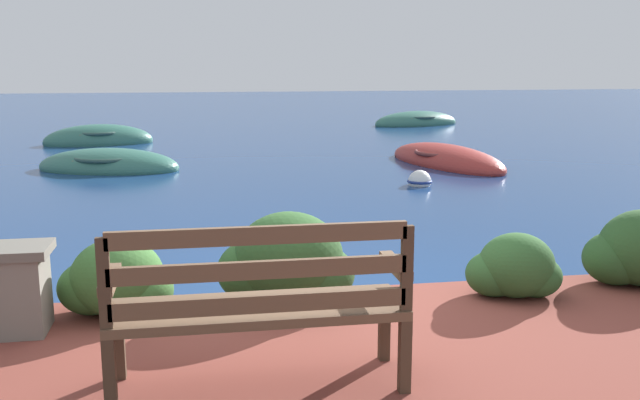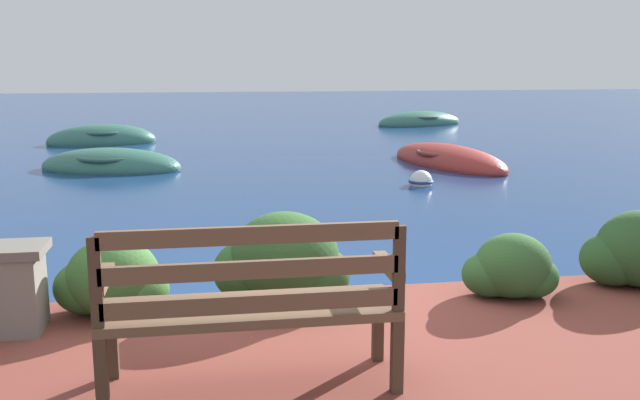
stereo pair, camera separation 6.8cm
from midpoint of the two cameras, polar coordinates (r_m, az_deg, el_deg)
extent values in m
plane|color=navy|center=(5.54, -1.57, -9.36)|extent=(80.00, 80.00, 0.00)
cube|color=#433123|center=(4.12, -15.83, -10.95)|extent=(0.06, 0.06, 0.40)
cube|color=#433123|center=(4.20, 5.12, -10.08)|extent=(0.06, 0.06, 0.40)
cube|color=#433123|center=(3.73, -16.56, -13.35)|extent=(0.06, 0.06, 0.40)
cube|color=#433123|center=(3.83, 6.70, -12.30)|extent=(0.06, 0.06, 0.40)
cube|color=brown|center=(3.82, -5.06, -8.71)|extent=(1.55, 0.48, 0.05)
cube|color=brown|center=(3.59, -4.84, -8.26)|extent=(1.47, 0.04, 0.09)
cube|color=brown|center=(3.53, -4.89, -5.58)|extent=(1.47, 0.04, 0.09)
cube|color=brown|center=(3.49, -4.94, -2.82)|extent=(1.47, 0.04, 0.09)
cube|color=#433123|center=(3.57, -16.98, -6.37)|extent=(0.06, 0.04, 0.45)
cube|color=#433123|center=(3.67, 6.87, -5.47)|extent=(0.06, 0.04, 0.45)
cube|color=brown|center=(3.78, -16.53, -6.08)|extent=(0.07, 0.43, 0.05)
cube|color=brown|center=(3.87, 5.99, -5.24)|extent=(0.07, 0.43, 0.05)
ellipsoid|color=#38662D|center=(5.08, -15.85, -5.92)|extent=(0.63, 0.57, 0.53)
ellipsoid|color=#38662D|center=(5.17, -17.66, -6.63)|extent=(0.47, 0.42, 0.38)
ellipsoid|color=#38662D|center=(5.06, -14.05, -7.01)|extent=(0.44, 0.40, 0.35)
ellipsoid|color=#284C23|center=(5.09, -2.48, -4.66)|extent=(0.78, 0.71, 0.67)
ellipsoid|color=#284C23|center=(5.16, -4.94, -5.63)|extent=(0.59, 0.53, 0.47)
ellipsoid|color=#284C23|center=(5.11, -0.22, -5.96)|extent=(0.55, 0.49, 0.43)
ellipsoid|color=#2D5628|center=(5.44, 15.53, -5.08)|extent=(0.56, 0.51, 0.48)
ellipsoid|color=#2D5628|center=(5.43, 13.81, -5.78)|extent=(0.42, 0.38, 0.34)
ellipsoid|color=#2D5628|center=(5.49, 16.95, -5.90)|extent=(0.39, 0.35, 0.31)
ellipsoid|color=#284C23|center=(5.99, 22.76, -4.35)|extent=(0.52, 0.47, 0.42)
ellipsoid|color=#9E2D28|center=(13.73, 10.35, 3.03)|extent=(1.99, 3.46, 0.65)
torus|color=brown|center=(13.71, 10.38, 3.78)|extent=(1.47, 1.47, 0.07)
cube|color=#846647|center=(13.31, 11.56, 3.39)|extent=(0.95, 0.36, 0.04)
cube|color=#846647|center=(14.05, 9.43, 3.86)|extent=(0.95, 0.36, 0.04)
ellipsoid|color=#336B5B|center=(13.36, -16.23, 2.56)|extent=(2.83, 1.93, 0.69)
torus|color=#304F46|center=(13.34, -16.27, 3.36)|extent=(1.57, 1.57, 0.07)
cube|color=#846647|center=(13.50, -17.77, 3.23)|extent=(0.40, 1.00, 0.04)
cube|color=#846647|center=(13.22, -14.98, 3.23)|extent=(0.40, 1.00, 0.04)
ellipsoid|color=#336B5B|center=(17.62, -16.93, 4.52)|extent=(2.65, 1.50, 0.81)
torus|color=#304F46|center=(17.59, -16.97, 5.24)|extent=(1.29, 1.29, 0.07)
cube|color=#846647|center=(17.59, -18.19, 5.07)|extent=(0.27, 0.89, 0.04)
cube|color=#846647|center=(17.61, -15.95, 5.20)|extent=(0.27, 0.89, 0.04)
ellipsoid|color=#336B5B|center=(22.03, 8.06, 6.11)|extent=(3.05, 1.94, 0.73)
torus|color=#304F46|center=(22.02, 8.08, 6.63)|extent=(1.47, 1.47, 0.07)
cube|color=#846647|center=(21.78, 7.14, 6.53)|extent=(0.39, 0.93, 0.04)
cube|color=#846647|center=(22.22, 8.84, 6.57)|extent=(0.39, 0.93, 0.04)
sphere|color=white|center=(11.32, 8.25, 1.47)|extent=(0.36, 0.36, 0.36)
torus|color=navy|center=(11.32, 8.25, 1.47)|extent=(0.40, 0.40, 0.04)
camera|label=1|loc=(0.03, -89.78, 0.04)|focal=40.00mm
camera|label=2|loc=(0.03, 90.22, -0.04)|focal=40.00mm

